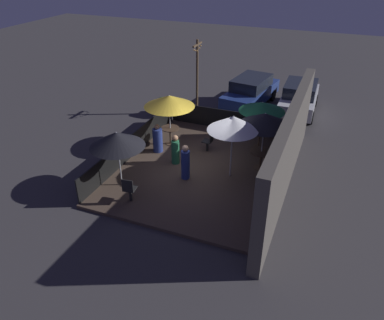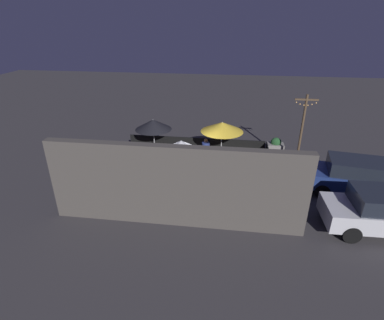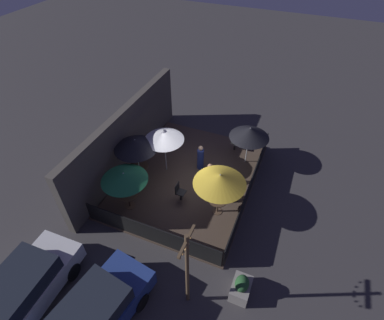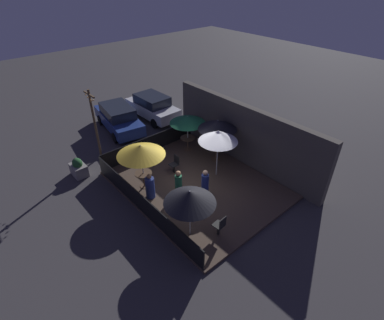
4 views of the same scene
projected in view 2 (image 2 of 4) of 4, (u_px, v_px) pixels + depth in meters
ground_plane at (188, 181)px, 14.43m from camera, size 60.00×60.00×0.00m
patio_deck at (188, 180)px, 14.40m from camera, size 7.79×6.09×0.12m
building_wall at (175, 187)px, 10.81m from camera, size 9.39×0.36×3.20m
fence_front at (196, 146)px, 16.85m from camera, size 7.59×0.05×0.95m
fence_side_left at (271, 175)px, 13.71m from camera, size 0.05×5.89×0.95m
patio_umbrella_0 at (202, 160)px, 11.41m from camera, size 1.98×1.98×2.33m
patio_umbrella_1 at (248, 163)px, 11.72m from camera, size 1.94×1.94×2.06m
patio_umbrella_2 at (222, 127)px, 15.09m from camera, size 2.16×2.16×2.26m
patio_umbrella_3 at (181, 147)px, 12.32m from camera, size 1.86×1.86×2.46m
patio_umbrella_4 at (153, 125)px, 15.86m from camera, size 1.94×1.94×2.14m
dining_table_0 at (202, 193)px, 12.05m from camera, size 0.89×0.89×0.75m
dining_table_1 at (246, 190)px, 12.26m from camera, size 0.81×0.81×0.76m
dining_table_2 at (221, 152)px, 15.70m from camera, size 0.80×0.80×0.77m
patio_chair_0 at (218, 170)px, 14.13m from camera, size 0.41×0.41×0.93m
patio_chair_1 at (136, 153)px, 15.81m from camera, size 0.44×0.44×0.95m
patron_0 at (171, 163)px, 14.45m from camera, size 0.40×0.40×1.38m
patron_1 at (206, 151)px, 16.01m from camera, size 0.47×0.47×1.25m
patron_2 at (191, 158)px, 15.08m from camera, size 0.44×0.44×1.24m
planter_box at (275, 147)px, 17.16m from camera, size 0.91×0.64×0.97m
light_post at (302, 128)px, 14.86m from camera, size 1.10×0.12×3.84m
parked_car_0 at (357, 177)px, 13.06m from camera, size 4.70×2.36×1.62m
parked_car_1 at (384, 211)px, 10.73m from camera, size 4.14×1.87×1.62m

